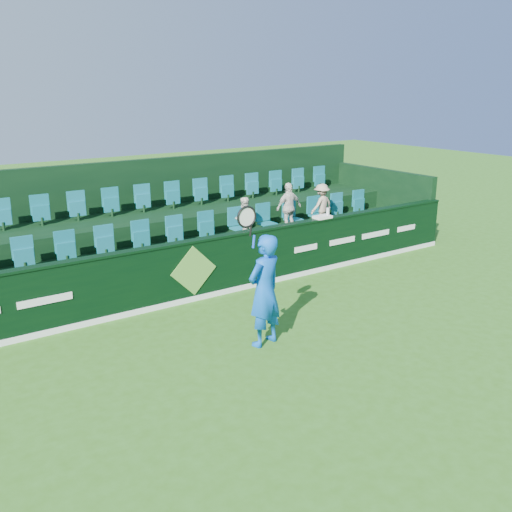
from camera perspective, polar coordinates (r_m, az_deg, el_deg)
ground at (r=9.55m, az=5.34°, el=-11.51°), size 60.00×60.00×0.00m
sponsor_hoarding at (r=12.36m, az=-6.49°, el=-1.45°), size 16.00×0.25×1.35m
stand_tier_front at (r=13.38m, az=-8.70°, el=-1.36°), size 16.00×2.00×0.80m
stand_tier_back at (r=14.98m, az=-11.95°, el=1.42°), size 16.00×1.80×1.30m
stand_rear at (r=15.25m, az=-12.74°, el=3.84°), size 16.00×4.10×2.60m
seat_row_front at (r=13.53m, az=-9.58°, el=1.90°), size 13.50×0.50×0.60m
seat_row_back at (r=15.04m, az=-12.62°, el=5.16°), size 13.50×0.50×0.60m
tennis_player at (r=10.08m, az=0.84°, el=-3.43°), size 1.07×0.65×2.64m
spectator_left at (r=14.15m, az=-1.23°, el=3.76°), size 0.58×0.48×1.07m
spectator_middle at (r=14.93m, az=3.30°, el=4.87°), size 0.76×0.32×1.30m
spectator_right at (r=15.64m, az=6.57°, el=5.08°), size 0.81×0.54×1.16m
towel at (r=14.21m, az=6.66°, el=3.90°), size 0.44×0.28×0.07m
drinks_bottle at (r=14.30m, az=7.19°, el=4.33°), size 0.08×0.08×0.24m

